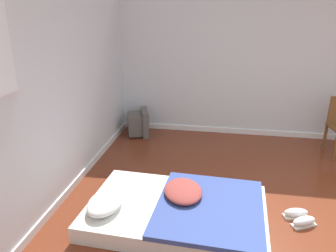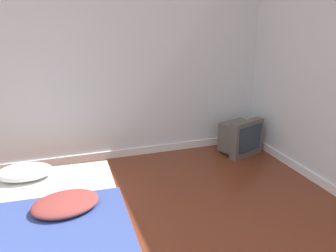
# 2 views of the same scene
# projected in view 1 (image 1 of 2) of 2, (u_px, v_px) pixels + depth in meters

# --- Properties ---
(wall_back) EXTENTS (8.25, 0.08, 2.60)m
(wall_back) POSITION_uv_depth(u_px,v_px,m) (23.00, 105.00, 3.00)
(wall_back) COLOR silver
(wall_back) RESTS_ON ground_plane
(wall_right) EXTENTS (0.08, 8.02, 2.60)m
(wall_right) POSITION_uv_depth(u_px,v_px,m) (290.00, 62.00, 5.28)
(wall_right) COLOR silver
(wall_right) RESTS_ON ground_plane
(mattress_bed) EXTENTS (1.28, 1.90, 0.32)m
(mattress_bed) POSITION_uv_depth(u_px,v_px,m) (177.00, 210.00, 3.45)
(mattress_bed) COLOR silver
(mattress_bed) RESTS_ON ground_plane
(crt_tv) EXTENTS (0.52, 0.46, 0.44)m
(crt_tv) POSITION_uv_depth(u_px,v_px,m) (139.00, 123.00, 5.70)
(crt_tv) COLOR #56514C
(crt_tv) RESTS_ON ground_plane
(sneaker_pair) EXTENTS (0.33, 0.33, 0.10)m
(sneaker_pair) POSITION_uv_depth(u_px,v_px,m) (300.00, 217.00, 3.45)
(sneaker_pair) COLOR silver
(sneaker_pair) RESTS_ON ground_plane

